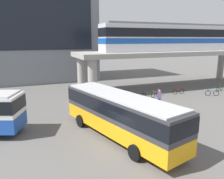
{
  "coord_description": "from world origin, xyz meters",
  "views": [
    {
      "loc": [
        -6.08,
        -12.09,
        7.04
      ],
      "look_at": [
        2.11,
        7.98,
        2.2
      ],
      "focal_mm": 36.22,
      "sensor_mm": 36.0,
      "label": 1
    }
  ],
  "objects": [
    {
      "name": "bicycle_silver",
      "position": [
        9.27,
        11.14,
        0.36
      ],
      "size": [
        1.68,
        0.74,
        1.04
      ],
      "color": "black",
      "rests_on": "ground_plane"
    },
    {
      "name": "bicycle_green",
      "position": [
        19.28,
        10.54,
        0.36
      ],
      "size": [
        1.71,
        0.65,
        1.04
      ],
      "color": "black",
      "rests_on": "ground_plane"
    },
    {
      "name": "bus_main",
      "position": [
        0.21,
        1.98,
        1.99
      ],
      "size": [
        5.21,
        11.32,
        3.22
      ],
      "color": "orange",
      "rests_on": "ground_plane"
    },
    {
      "name": "pedestrian_by_bike_rack",
      "position": [
        3.87,
        9.9,
        0.78
      ],
      "size": [
        0.48,
        0.45,
        1.67
      ],
      "color": "gray",
      "rests_on": "ground_plane"
    },
    {
      "name": "bicycle_red",
      "position": [
        12.88,
        11.31,
        0.36
      ],
      "size": [
        1.79,
        0.11,
        1.04
      ],
      "color": "black",
      "rests_on": "ground_plane"
    },
    {
      "name": "elevated_platform",
      "position": [
        14.56,
        15.57,
        4.62
      ],
      "size": [
        28.18,
        6.75,
        5.37
      ],
      "color": "#9E9B93",
      "rests_on": "ground_plane"
    },
    {
      "name": "ground_plane",
      "position": [
        0.0,
        10.0,
        0.0
      ],
      "size": [
        120.0,
        120.0,
        0.0
      ],
      "primitive_type": "plane",
      "color": "#605E5B"
    },
    {
      "name": "station_building",
      "position": [
        -7.72,
        30.06,
        10.04
      ],
      "size": [
        28.59,
        11.32,
        20.07
      ],
      "color": "slate",
      "rests_on": "ground_plane"
    },
    {
      "name": "train",
      "position": [
        14.84,
        15.57,
        7.34
      ],
      "size": [
        22.13,
        2.96,
        3.84
      ],
      "color": "silver",
      "rests_on": "elevated_platform"
    },
    {
      "name": "bicycle_black",
      "position": [
        6.95,
        11.22,
        0.36
      ],
      "size": [
        1.69,
        0.7,
        1.04
      ],
      "color": "black",
      "rests_on": "ground_plane"
    },
    {
      "name": "pedestrian_walking_across",
      "position": [
        7.44,
        7.63,
        0.85
      ],
      "size": [
        0.48,
        0.44,
        1.79
      ],
      "color": "navy",
      "rests_on": "ground_plane"
    },
    {
      "name": "bicycle_blue",
      "position": [
        16.26,
        8.92,
        0.36
      ],
      "size": [
        1.67,
        0.76,
        1.04
      ],
      "color": "black",
      "rests_on": "ground_plane"
    }
  ]
}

